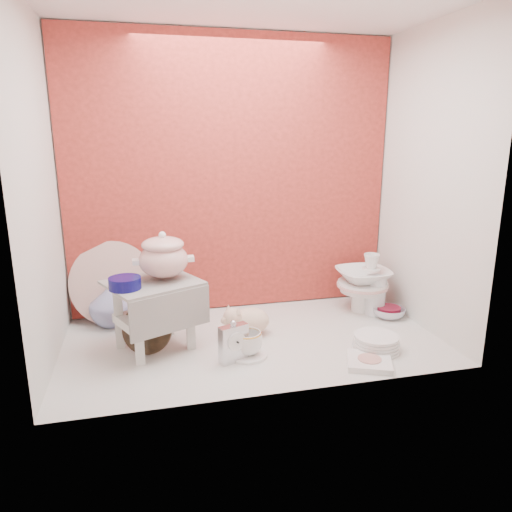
{
  "coord_description": "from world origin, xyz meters",
  "views": [
    {
      "loc": [
        -0.49,
        -2.09,
        0.98
      ],
      "look_at": [
        0.02,
        0.02,
        0.42
      ],
      "focal_mm": 33.42,
      "sensor_mm": 36.0,
      "label": 1
    }
  ],
  "objects_px": {
    "floral_platter": "(112,283)",
    "dinner_plate_stack": "(376,342)",
    "plush_pig": "(250,321)",
    "crystal_bowl": "(389,313)",
    "step_stool": "(154,315)",
    "blue_white_vase": "(111,303)",
    "mantel_clock": "(233,341)",
    "gold_rim_teacup": "(247,343)",
    "porcelain_tower": "(363,283)",
    "soup_tureen": "(163,255)"
  },
  "relations": [
    {
      "from": "mantel_clock",
      "to": "porcelain_tower",
      "type": "relative_size",
      "value": 0.57
    },
    {
      "from": "mantel_clock",
      "to": "crystal_bowl",
      "type": "height_order",
      "value": "mantel_clock"
    },
    {
      "from": "soup_tureen",
      "to": "crystal_bowl",
      "type": "relative_size",
      "value": 1.5
    },
    {
      "from": "gold_rim_teacup",
      "to": "floral_platter",
      "type": "bearing_deg",
      "value": 136.55
    },
    {
      "from": "plush_pig",
      "to": "gold_rim_teacup",
      "type": "bearing_deg",
      "value": -96.07
    },
    {
      "from": "porcelain_tower",
      "to": "floral_platter",
      "type": "bearing_deg",
      "value": 173.01
    },
    {
      "from": "soup_tureen",
      "to": "porcelain_tower",
      "type": "bearing_deg",
      "value": 9.69
    },
    {
      "from": "mantel_clock",
      "to": "porcelain_tower",
      "type": "height_order",
      "value": "porcelain_tower"
    },
    {
      "from": "mantel_clock",
      "to": "plush_pig",
      "type": "xyz_separation_m",
      "value": [
        0.14,
        0.27,
        -0.02
      ]
    },
    {
      "from": "step_stool",
      "to": "crystal_bowl",
      "type": "height_order",
      "value": "step_stool"
    },
    {
      "from": "dinner_plate_stack",
      "to": "porcelain_tower",
      "type": "distance_m",
      "value": 0.53
    },
    {
      "from": "floral_platter",
      "to": "step_stool",
      "type": "bearing_deg",
      "value": -62.06
    },
    {
      "from": "floral_platter",
      "to": "crystal_bowl",
      "type": "xyz_separation_m",
      "value": [
        1.46,
        -0.3,
        -0.19
      ]
    },
    {
      "from": "gold_rim_teacup",
      "to": "dinner_plate_stack",
      "type": "height_order",
      "value": "gold_rim_teacup"
    },
    {
      "from": "soup_tureen",
      "to": "mantel_clock",
      "type": "relative_size",
      "value": 1.39
    },
    {
      "from": "plush_pig",
      "to": "dinner_plate_stack",
      "type": "height_order",
      "value": "plush_pig"
    },
    {
      "from": "crystal_bowl",
      "to": "porcelain_tower",
      "type": "bearing_deg",
      "value": 127.23
    },
    {
      "from": "gold_rim_teacup",
      "to": "dinner_plate_stack",
      "type": "bearing_deg",
      "value": -7.59
    },
    {
      "from": "floral_platter",
      "to": "porcelain_tower",
      "type": "xyz_separation_m",
      "value": [
        1.36,
        -0.17,
        -0.05
      ]
    },
    {
      "from": "floral_platter",
      "to": "mantel_clock",
      "type": "height_order",
      "value": "floral_platter"
    },
    {
      "from": "dinner_plate_stack",
      "to": "floral_platter",
      "type": "bearing_deg",
      "value": 151.51
    },
    {
      "from": "soup_tureen",
      "to": "porcelain_tower",
      "type": "relative_size",
      "value": 0.79
    },
    {
      "from": "floral_platter",
      "to": "plush_pig",
      "type": "height_order",
      "value": "floral_platter"
    },
    {
      "from": "step_stool",
      "to": "porcelain_tower",
      "type": "bearing_deg",
      "value": -14.13
    },
    {
      "from": "mantel_clock",
      "to": "dinner_plate_stack",
      "type": "relative_size",
      "value": 0.87
    },
    {
      "from": "mantel_clock",
      "to": "porcelain_tower",
      "type": "bearing_deg",
      "value": 7.62
    },
    {
      "from": "plush_pig",
      "to": "gold_rim_teacup",
      "type": "height_order",
      "value": "plush_pig"
    },
    {
      "from": "step_stool",
      "to": "floral_platter",
      "type": "distance_m",
      "value": 0.44
    },
    {
      "from": "plush_pig",
      "to": "crystal_bowl",
      "type": "xyz_separation_m",
      "value": [
        0.79,
        0.04,
        -0.05
      ]
    },
    {
      "from": "gold_rim_teacup",
      "to": "crystal_bowl",
      "type": "distance_m",
      "value": 0.9
    },
    {
      "from": "floral_platter",
      "to": "dinner_plate_stack",
      "type": "bearing_deg",
      "value": -28.49
    },
    {
      "from": "floral_platter",
      "to": "plush_pig",
      "type": "distance_m",
      "value": 0.76
    },
    {
      "from": "gold_rim_teacup",
      "to": "dinner_plate_stack",
      "type": "relative_size",
      "value": 0.61
    },
    {
      "from": "blue_white_vase",
      "to": "porcelain_tower",
      "type": "bearing_deg",
      "value": -5.23
    },
    {
      "from": "soup_tureen",
      "to": "blue_white_vase",
      "type": "distance_m",
      "value": 0.52
    },
    {
      "from": "soup_tureen",
      "to": "dinner_plate_stack",
      "type": "xyz_separation_m",
      "value": [
        0.94,
        -0.3,
        -0.4
      ]
    },
    {
      "from": "floral_platter",
      "to": "mantel_clock",
      "type": "distance_m",
      "value": 0.82
    },
    {
      "from": "soup_tureen",
      "to": "crystal_bowl",
      "type": "distance_m",
      "value": 1.27
    },
    {
      "from": "blue_white_vase",
      "to": "dinner_plate_stack",
      "type": "bearing_deg",
      "value": -26.77
    },
    {
      "from": "floral_platter",
      "to": "blue_white_vase",
      "type": "height_order",
      "value": "floral_platter"
    },
    {
      "from": "soup_tureen",
      "to": "mantel_clock",
      "type": "bearing_deg",
      "value": -42.79
    },
    {
      "from": "step_stool",
      "to": "blue_white_vase",
      "type": "distance_m",
      "value": 0.4
    },
    {
      "from": "step_stool",
      "to": "mantel_clock",
      "type": "relative_size",
      "value": 2.02
    },
    {
      "from": "step_stool",
      "to": "gold_rim_teacup",
      "type": "distance_m",
      "value": 0.45
    },
    {
      "from": "blue_white_vase",
      "to": "mantel_clock",
      "type": "height_order",
      "value": "blue_white_vase"
    },
    {
      "from": "blue_white_vase",
      "to": "crystal_bowl",
      "type": "xyz_separation_m",
      "value": [
        1.47,
        -0.26,
        -0.09
      ]
    },
    {
      "from": "floral_platter",
      "to": "dinner_plate_stack",
      "type": "relative_size",
      "value": 2.02
    },
    {
      "from": "step_stool",
      "to": "gold_rim_teacup",
      "type": "height_order",
      "value": "step_stool"
    },
    {
      "from": "dinner_plate_stack",
      "to": "crystal_bowl",
      "type": "height_order",
      "value": "dinner_plate_stack"
    },
    {
      "from": "gold_rim_teacup",
      "to": "dinner_plate_stack",
      "type": "xyz_separation_m",
      "value": [
        0.6,
        -0.08,
        -0.03
      ]
    }
  ]
}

